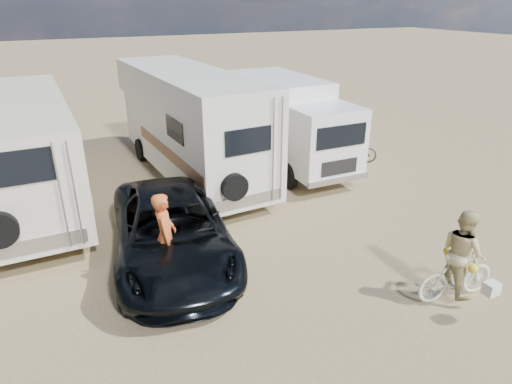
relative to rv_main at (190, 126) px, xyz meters
name	(u,v)px	position (x,y,z in m)	size (l,w,h in m)	color
ground	(296,276)	(0.09, -6.95, -1.80)	(140.00, 140.00, 0.00)	#96825A
rv_main	(190,126)	(0.00, 0.00, 0.00)	(2.44, 8.41, 3.61)	silver
rv_left	(20,155)	(-5.17, -0.19, -0.21)	(2.78, 8.42, 3.18)	beige
box_truck	(289,124)	(3.56, -0.54, -0.24)	(2.32, 6.35, 3.13)	white
dark_suv	(172,230)	(-2.16, -5.05, -1.03)	(2.58, 5.59, 1.55)	black
bike_man	(168,261)	(-2.52, -5.90, -1.28)	(0.70, 1.99, 1.05)	orange
bike_woman	(457,276)	(2.64, -9.06, -1.27)	(0.51, 1.79, 1.07)	beige
rider_man	(166,243)	(-2.52, -5.90, -0.84)	(0.70, 0.46, 1.93)	#CD5725
rider_woman	(460,260)	(2.64, -9.06, -0.89)	(0.89, 0.69, 1.83)	tan
bike_parked	(354,151)	(5.97, -1.31, -1.35)	(0.60, 1.72, 0.90)	#252825
cooler	(182,238)	(-1.78, -4.50, -1.59)	(0.53, 0.38, 0.42)	#2E5B94
crate	(215,195)	(-0.04, -2.32, -1.64)	(0.41, 0.41, 0.33)	#8B6950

